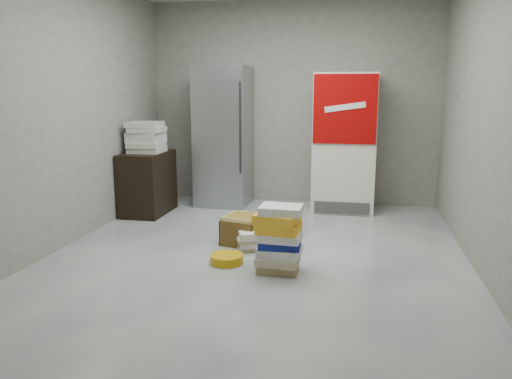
{
  "coord_description": "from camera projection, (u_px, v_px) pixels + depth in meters",
  "views": [
    {
      "loc": [
        0.93,
        -4.54,
        1.6
      ],
      "look_at": [
        -0.15,
        0.7,
        0.52
      ],
      "focal_mm": 35.0,
      "sensor_mm": 36.0,
      "label": 1
    }
  ],
  "objects": [
    {
      "name": "wood_shelf",
      "position": [
        148.0,
        183.0,
        6.46
      ],
      "size": [
        0.5,
        0.8,
        0.8
      ],
      "primitive_type": "cube",
      "color": "black",
      "rests_on": "ground"
    },
    {
      "name": "steel_fridge",
      "position": [
        224.0,
        137.0,
        6.89
      ],
      "size": [
        0.7,
        0.72,
        1.9
      ],
      "color": "#A2A5AA",
      "rests_on": "ground"
    },
    {
      "name": "phonebook_stack_main",
      "position": [
        279.0,
        239.0,
        4.38
      ],
      "size": [
        0.42,
        0.35,
        0.6
      ],
      "rotation": [
        0.0,
        0.0,
        -0.07
      ],
      "color": "#968454",
      "rests_on": "ground"
    },
    {
      "name": "room_shell",
      "position": [
        257.0,
        66.0,
        4.5
      ],
      "size": [
        4.04,
        5.04,
        2.82
      ],
      "color": "gray",
      "rests_on": "ground"
    },
    {
      "name": "phonebook_stack_side",
      "position": [
        253.0,
        240.0,
        5.03
      ],
      "size": [
        0.37,
        0.34,
        0.2
      ],
      "rotation": [
        0.0,
        0.0,
        0.26
      ],
      "color": "tan",
      "rests_on": "ground"
    },
    {
      "name": "cardboard_box",
      "position": [
        243.0,
        232.0,
        5.23
      ],
      "size": [
        0.45,
        0.45,
        0.3
      ],
      "rotation": [
        0.0,
        0.0,
        -0.22
      ],
      "color": "yellow",
      "rests_on": "ground"
    },
    {
      "name": "supply_box_stack",
      "position": [
        146.0,
        137.0,
        6.34
      ],
      "size": [
        0.45,
        0.44,
        0.39
      ],
      "color": "beige",
      "rests_on": "wood_shelf"
    },
    {
      "name": "bucket_lid",
      "position": [
        227.0,
        259.0,
        4.65
      ],
      "size": [
        0.41,
        0.41,
        0.08
      ],
      "primitive_type": "cylinder",
      "rotation": [
        0.0,
        0.0,
        -0.42
      ],
      "color": "#C2910A",
      "rests_on": "ground"
    },
    {
      "name": "coke_cooler",
      "position": [
        345.0,
        142.0,
        6.57
      ],
      "size": [
        0.8,
        0.73,
        1.8
      ],
      "color": "silver",
      "rests_on": "ground"
    },
    {
      "name": "ground",
      "position": [
        257.0,
        256.0,
        4.85
      ],
      "size": [
        5.0,
        5.0,
        0.0
      ],
      "primitive_type": "plane",
      "color": "silver",
      "rests_on": "ground"
    }
  ]
}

